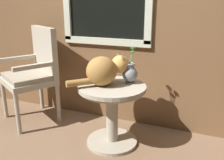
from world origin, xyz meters
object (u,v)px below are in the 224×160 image
object	(u,v)px
cat	(104,70)
pewter_vase_with_ivy	(130,72)
wicker_chair	(34,70)
wicker_side_table	(112,104)

from	to	relation	value
cat	pewter_vase_with_ivy	xyz separation A→B (m)	(0.19, 0.14, -0.04)
wicker_chair	cat	distance (m)	0.94
wicker_chair	cat	xyz separation A→B (m)	(0.91, -0.18, 0.14)
wicker_chair	cat	bearing A→B (deg)	-11.02
wicker_side_table	cat	bearing A→B (deg)	-173.41
wicker_side_table	wicker_chair	bearing A→B (deg)	170.19
wicker_chair	pewter_vase_with_ivy	world-z (taller)	wicker_chair
wicker_side_table	pewter_vase_with_ivy	bearing A→B (deg)	47.52
pewter_vase_with_ivy	cat	bearing A→B (deg)	-143.65
wicker_chair	pewter_vase_with_ivy	xyz separation A→B (m)	(1.10, -0.04, 0.10)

